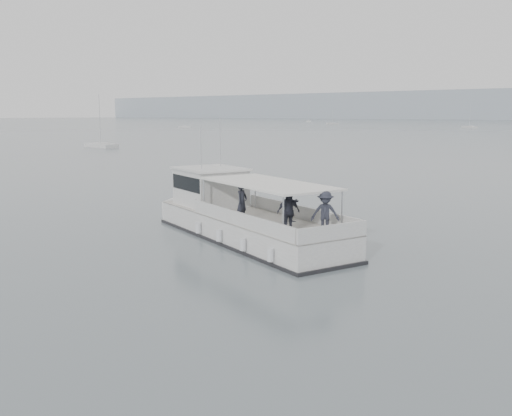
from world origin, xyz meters
The scene contains 2 objects.
ground centered at (0.00, 0.00, 0.00)m, with size 1400.00×1400.00×0.00m, color slate.
tour_boat centered at (-3.15, -1.42, 0.99)m, with size 14.27×7.41×6.06m.
Camera 1 is at (15.27, -22.20, 5.99)m, focal length 40.00 mm.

